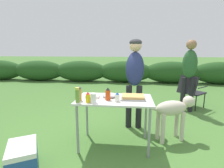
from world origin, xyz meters
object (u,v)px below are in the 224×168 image
(mustard_bottle, at_px, (88,97))
(dog, at_px, (174,110))
(food_tray, at_px, (133,97))
(paper_cup_stack, at_px, (94,98))
(standing_person_with_beanie, at_px, (135,72))
(relish_jar, at_px, (77,95))
(spice_jar, at_px, (79,94))
(plate_stack, at_px, (92,96))
(mayo_bottle, at_px, (117,97))
(standing_person_in_dark_puffer, at_px, (189,68))
(folding_table, at_px, (114,104))
(mixing_bowl, at_px, (110,95))
(cooler_box, at_px, (23,158))
(camp_chair_green_behind_table, at_px, (191,90))
(hot_sauce_bottle, at_px, (108,94))

(mustard_bottle, height_order, dog, mustard_bottle)
(food_tray, relative_size, paper_cup_stack, 2.71)
(food_tray, relative_size, standing_person_with_beanie, 0.22)
(relish_jar, height_order, mustard_bottle, relish_jar)
(spice_jar, bearing_deg, food_tray, 11.45)
(food_tray, distance_m, plate_stack, 0.61)
(mustard_bottle, xyz_separation_m, mayo_bottle, (0.39, 0.07, -0.01))
(dog, bearing_deg, standing_person_with_beanie, -150.77)
(paper_cup_stack, relative_size, spice_jar, 0.68)
(standing_person_in_dark_puffer, bearing_deg, mayo_bottle, -105.26)
(folding_table, distance_m, standing_person_with_beanie, 0.92)
(plate_stack, bearing_deg, relish_jar, -119.50)
(plate_stack, relative_size, mixing_bowl, 1.02)
(paper_cup_stack, xyz_separation_m, cooler_box, (-0.77, -0.48, -0.64))
(standing_person_in_dark_puffer, height_order, camp_chair_green_behind_table, standing_person_in_dark_puffer)
(plate_stack, height_order, mustard_bottle, mustard_bottle)
(folding_table, height_order, cooler_box, folding_table)
(mustard_bottle, bearing_deg, food_tray, 20.91)
(standing_person_with_beanie, height_order, camp_chair_green_behind_table, standing_person_with_beanie)
(plate_stack, height_order, relish_jar, relish_jar)
(relish_jar, xyz_separation_m, standing_person_with_beanie, (0.79, 1.01, 0.20))
(mixing_bowl, bearing_deg, relish_jar, -141.79)
(food_tray, bearing_deg, plate_stack, 179.33)
(folding_table, distance_m, relish_jar, 0.56)
(mixing_bowl, xyz_separation_m, paper_cup_stack, (-0.18, -0.31, 0.04))
(relish_jar, xyz_separation_m, cooler_box, (-0.55, -0.47, -0.67))
(paper_cup_stack, bearing_deg, standing_person_in_dark_puffer, 46.30)
(relish_jar, bearing_deg, mixing_bowl, 38.21)
(mixing_bowl, height_order, camp_chair_green_behind_table, camp_chair_green_behind_table)
(paper_cup_stack, relative_size, cooler_box, 0.23)
(plate_stack, distance_m, cooler_box, 1.17)
(food_tray, distance_m, hot_sauce_bottle, 0.37)
(folding_table, xyz_separation_m, mixing_bowl, (-0.08, 0.08, 0.11))
(hot_sauce_bottle, bearing_deg, camp_chair_green_behind_table, 47.56)
(cooler_box, bearing_deg, mayo_bottle, -92.33)
(food_tray, distance_m, relish_jar, 0.80)
(folding_table, xyz_separation_m, cooler_box, (-1.03, -0.71, -0.49))
(mustard_bottle, distance_m, dog, 1.39)
(plate_stack, relative_size, spice_jar, 1.15)
(dog, bearing_deg, relish_jar, -91.33)
(plate_stack, relative_size, paper_cup_stack, 1.69)
(paper_cup_stack, distance_m, dog, 1.32)
(folding_table, xyz_separation_m, relish_jar, (-0.48, -0.24, 0.18))
(paper_cup_stack, bearing_deg, hot_sauce_bottle, 41.14)
(mayo_bottle, xyz_separation_m, dog, (0.87, 0.41, -0.30))
(hot_sauce_bottle, bearing_deg, relish_jar, -157.71)
(mustard_bottle, distance_m, camp_chair_green_behind_table, 2.96)
(standing_person_with_beanie, bearing_deg, mixing_bowl, -116.35)
(mixing_bowl, relative_size, relish_jar, 1.04)
(food_tray, bearing_deg, relish_jar, -161.44)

